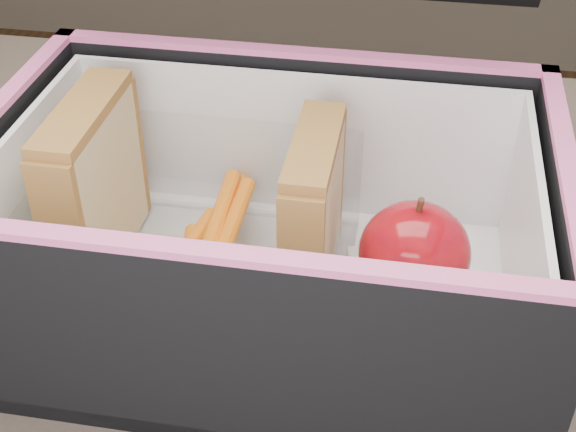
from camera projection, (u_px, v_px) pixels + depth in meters
name	position (u px, v px, depth m)	size (l,w,h in m)	color
lunch_bag	(270.00, 212.00, 0.46)	(0.32, 0.33, 0.30)	black
plastic_tub	(204.00, 223.00, 0.49)	(0.18, 0.13, 0.07)	white
sandwich_left	(94.00, 185.00, 0.48)	(0.03, 0.10, 0.11)	tan
sandwich_right	(313.00, 213.00, 0.47)	(0.02, 0.09, 0.10)	tan
carrot_sticks	(208.00, 245.00, 0.49)	(0.04, 0.15, 0.03)	orange
paper_napkin	(413.00, 293.00, 0.48)	(0.08, 0.08, 0.01)	white
red_apple	(414.00, 253.00, 0.46)	(0.08, 0.08, 0.07)	maroon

